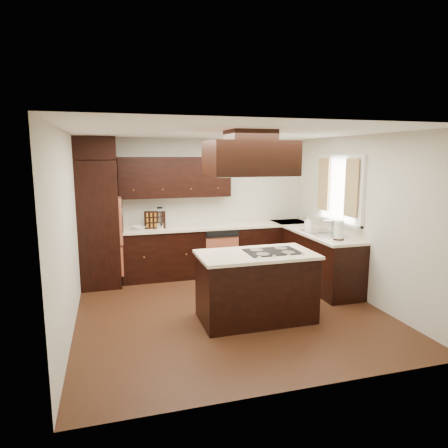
% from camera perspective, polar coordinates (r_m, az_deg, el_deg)
% --- Properties ---
extents(floor, '(4.20, 4.20, 0.02)m').
position_cam_1_polar(floor, '(5.89, 0.70, -12.20)').
color(floor, '#522D18').
rests_on(floor, ground).
extents(ceiling, '(4.20, 4.20, 0.02)m').
position_cam_1_polar(ceiling, '(5.48, 0.75, 13.07)').
color(ceiling, white).
rests_on(ceiling, ground).
extents(wall_back, '(4.20, 0.02, 2.50)m').
position_cam_1_polar(wall_back, '(7.57, -3.90, 2.57)').
color(wall_back, beige).
rests_on(wall_back, ground).
extents(wall_front, '(4.20, 0.02, 2.50)m').
position_cam_1_polar(wall_front, '(3.62, 10.45, -5.48)').
color(wall_front, beige).
rests_on(wall_front, ground).
extents(wall_left, '(0.02, 4.20, 2.50)m').
position_cam_1_polar(wall_left, '(5.34, -21.49, -1.10)').
color(wall_left, beige).
rests_on(wall_left, ground).
extents(wall_right, '(0.02, 4.20, 2.50)m').
position_cam_1_polar(wall_right, '(6.47, 18.91, 0.84)').
color(wall_right, beige).
rests_on(wall_right, ground).
extents(oven_column, '(0.65, 0.75, 2.12)m').
position_cam_1_polar(oven_column, '(7.03, -17.44, 0.02)').
color(oven_column, black).
rests_on(oven_column, floor).
extents(wall_oven_face, '(0.05, 0.62, 0.78)m').
position_cam_1_polar(wall_oven_face, '(7.02, -14.61, 0.64)').
color(wall_oven_face, '#C26240').
rests_on(wall_oven_face, oven_column).
extents(base_cabinets_back, '(2.93, 0.60, 0.88)m').
position_cam_1_polar(base_cabinets_back, '(7.43, -3.05, -3.92)').
color(base_cabinets_back, black).
rests_on(base_cabinets_back, floor).
extents(base_cabinets_right, '(0.60, 2.40, 0.88)m').
position_cam_1_polar(base_cabinets_right, '(7.22, 12.44, -4.54)').
color(base_cabinets_right, black).
rests_on(base_cabinets_right, floor).
extents(countertop_back, '(2.93, 0.63, 0.04)m').
position_cam_1_polar(countertop_back, '(7.32, -3.06, -0.45)').
color(countertop_back, '#FFECCA').
rests_on(countertop_back, base_cabinets_back).
extents(countertop_right, '(0.63, 2.40, 0.04)m').
position_cam_1_polar(countertop_right, '(7.11, 12.47, -0.96)').
color(countertop_right, '#FFECCA').
rests_on(countertop_right, base_cabinets_right).
extents(upper_cabinets, '(2.00, 0.34, 0.72)m').
position_cam_1_polar(upper_cabinets, '(7.26, -6.99, 6.65)').
color(upper_cabinets, black).
rests_on(upper_cabinets, wall_back).
extents(dishwasher_front, '(0.60, 0.05, 0.72)m').
position_cam_1_polar(dishwasher_front, '(7.23, -0.25, -4.64)').
color(dishwasher_front, '#C26240').
rests_on(dishwasher_front, floor).
extents(window_frame, '(0.06, 1.32, 1.12)m').
position_cam_1_polar(window_frame, '(6.86, 16.20, 4.82)').
color(window_frame, white).
rests_on(window_frame, wall_right).
extents(window_pane, '(0.00, 1.20, 1.00)m').
position_cam_1_polar(window_pane, '(6.88, 16.39, 4.82)').
color(window_pane, white).
rests_on(window_pane, wall_right).
extents(curtain_left, '(0.02, 0.34, 0.90)m').
position_cam_1_polar(curtain_left, '(6.47, 17.74, 4.92)').
color(curtain_left, beige).
rests_on(curtain_left, wall_right).
extents(curtain_right, '(0.02, 0.34, 0.90)m').
position_cam_1_polar(curtain_right, '(7.18, 14.02, 5.52)').
color(curtain_right, beige).
rests_on(curtain_right, wall_right).
extents(sink_rim, '(0.52, 0.84, 0.01)m').
position_cam_1_polar(sink_rim, '(6.82, 13.99, -1.27)').
color(sink_rim, silver).
rests_on(sink_rim, countertop_right).
extents(island, '(1.49, 0.81, 0.88)m').
position_cam_1_polar(island, '(5.44, 4.57, -9.07)').
color(island, black).
rests_on(island, floor).
extents(island_top, '(1.55, 0.87, 0.04)m').
position_cam_1_polar(island_top, '(5.31, 4.64, -4.36)').
color(island_top, '#FFECCA').
rests_on(island_top, island).
extents(cooktop, '(0.70, 0.47, 0.01)m').
position_cam_1_polar(cooktop, '(5.39, 6.89, -3.92)').
color(cooktop, black).
rests_on(cooktop, island_top).
extents(range_hood, '(1.05, 0.72, 0.42)m').
position_cam_1_polar(range_hood, '(4.98, 3.72, 9.35)').
color(range_hood, black).
rests_on(range_hood, ceiling).
extents(hood_duct, '(0.55, 0.50, 0.13)m').
position_cam_1_polar(hood_duct, '(4.98, 3.76, 12.52)').
color(hood_duct, black).
rests_on(hood_duct, ceiling).
extents(blender_base, '(0.15, 0.15, 0.10)m').
position_cam_1_polar(blender_base, '(7.15, -9.11, -0.22)').
color(blender_base, silver).
rests_on(blender_base, countertop_back).
extents(blender_pitcher, '(0.13, 0.13, 0.26)m').
position_cam_1_polar(blender_pitcher, '(7.13, -9.15, 1.21)').
color(blender_pitcher, silver).
rests_on(blender_pitcher, blender_base).
extents(spice_rack, '(0.38, 0.17, 0.31)m').
position_cam_1_polar(spice_rack, '(7.15, -9.83, 0.59)').
color(spice_rack, black).
rests_on(spice_rack, countertop_back).
extents(mixing_bowl, '(0.31, 0.31, 0.06)m').
position_cam_1_polar(mixing_bowl, '(7.13, -11.98, -0.51)').
color(mixing_bowl, white).
rests_on(mixing_bowl, countertop_back).
extents(soap_bottle, '(0.12, 0.12, 0.22)m').
position_cam_1_polar(soap_bottle, '(7.20, 11.87, 0.22)').
color(soap_bottle, white).
rests_on(soap_bottle, countertop_right).
extents(paper_towel, '(0.15, 0.15, 0.30)m').
position_cam_1_polar(paper_towel, '(6.32, 16.11, -0.87)').
color(paper_towel, white).
rests_on(paper_towel, countertop_right).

